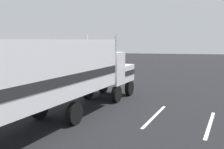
% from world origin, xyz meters
% --- Properties ---
extents(ground_plane, '(120.00, 120.00, 0.00)m').
position_xyz_m(ground_plane, '(0.00, 0.00, 0.00)').
color(ground_plane, black).
extents(lane_stripe_near, '(4.31, 1.20, 0.01)m').
position_xyz_m(lane_stripe_near, '(-4.20, -3.50, 0.01)').
color(lane_stripe_near, silver).
rests_on(lane_stripe_near, ground_plane).
extents(lane_stripe_mid, '(4.30, 1.27, 0.01)m').
position_xyz_m(lane_stripe_mid, '(-5.03, -6.21, 0.01)').
color(lane_stripe_mid, silver).
rests_on(lane_stripe_mid, ground_plane).
extents(semi_truck, '(14.33, 5.97, 4.50)m').
position_xyz_m(semi_truck, '(-5.94, 1.36, 2.52)').
color(semi_truck, white).
rests_on(semi_truck, ground_plane).
extents(person_bystander, '(0.34, 0.46, 1.63)m').
position_xyz_m(person_bystander, '(-6.05, 3.81, 0.89)').
color(person_bystander, '#2D3347').
rests_on(person_bystander, ground_plane).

